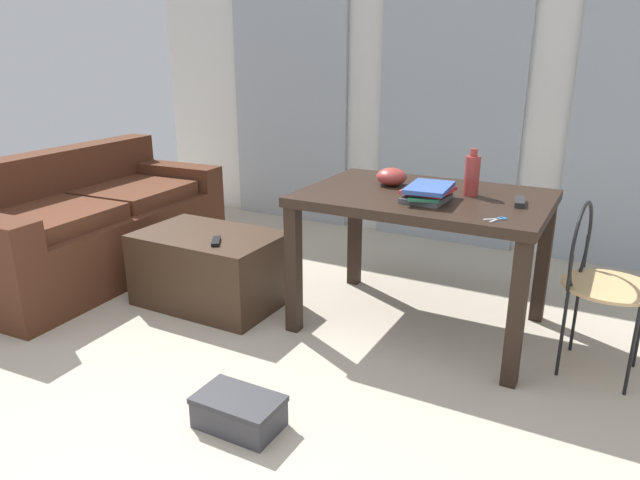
{
  "coord_description": "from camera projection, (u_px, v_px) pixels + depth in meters",
  "views": [
    {
      "loc": [
        1.24,
        -1.2,
        1.45
      ],
      "look_at": [
        -0.25,
        1.57,
        0.41
      ],
      "focal_mm": 32.33,
      "sensor_mm": 36.0,
      "label": 1
    }
  ],
  "objects": [
    {
      "name": "coffee_table",
      "position": [
        210.0,
        268.0,
        3.41
      ],
      "size": [
        0.83,
        0.54,
        0.43
      ],
      "color": "#382619",
      "rests_on": "ground"
    },
    {
      "name": "tv_remote_on_table",
      "position": [
        520.0,
        202.0,
        2.75
      ],
      "size": [
        0.07,
        0.16,
        0.03
      ],
      "primitive_type": "cube",
      "rotation": [
        0.0,
        0.0,
        0.17
      ],
      "color": "#232326",
      "rests_on": "craft_table"
    },
    {
      "name": "curtains",
      "position": [
        450.0,
        89.0,
        4.25
      ],
      "size": [
        3.88,
        0.03,
        2.36
      ],
      "color": "#99A3AD",
      "rests_on": "ground"
    },
    {
      "name": "bowl",
      "position": [
        391.0,
        177.0,
        3.14
      ],
      "size": [
        0.17,
        0.17,
        0.1
      ],
      "primitive_type": "ellipsoid",
      "color": "#9E3833",
      "rests_on": "craft_table"
    },
    {
      "name": "book_stack",
      "position": [
        428.0,
        192.0,
        2.81
      ],
      "size": [
        0.23,
        0.32,
        0.08
      ],
      "color": "#4C4C51",
      "rests_on": "craft_table"
    },
    {
      "name": "tv_remote_primary",
      "position": [
        216.0,
        241.0,
        3.18
      ],
      "size": [
        0.11,
        0.14,
        0.02
      ],
      "primitive_type": "cube",
      "rotation": [
        0.0,
        0.0,
        0.59
      ],
      "color": "black",
      "rests_on": "coffee_table"
    },
    {
      "name": "scissors",
      "position": [
        498.0,
        219.0,
        2.51
      ],
      "size": [
        0.09,
        0.11,
        0.0
      ],
      "color": "#9EA0A5",
      "rests_on": "craft_table"
    },
    {
      "name": "wall_back",
      "position": [
        454.0,
        70.0,
        4.28
      ],
      "size": [
        5.46,
        0.1,
        2.61
      ],
      "primitive_type": "cube",
      "color": "silver",
      "rests_on": "ground"
    },
    {
      "name": "shoebox",
      "position": [
        239.0,
        411.0,
        2.31
      ],
      "size": [
        0.35,
        0.21,
        0.14
      ],
      "color": "#38383D",
      "rests_on": "ground"
    },
    {
      "name": "craft_table",
      "position": [
        424.0,
        212.0,
        3.0
      ],
      "size": [
        1.24,
        0.86,
        0.75
      ],
      "color": "black",
      "rests_on": "ground"
    },
    {
      "name": "bottle_near",
      "position": [
        472.0,
        175.0,
        2.9
      ],
      "size": [
        0.08,
        0.08,
        0.24
      ],
      "color": "#99332D",
      "rests_on": "craft_table"
    },
    {
      "name": "ground_plane",
      "position": [
        329.0,
        341.0,
        3.02
      ],
      "size": [
        7.69,
        7.69,
        0.0
      ],
      "primitive_type": "plane",
      "color": "#B2A893"
    },
    {
      "name": "wire_chair",
      "position": [
        595.0,
        270.0,
        2.62
      ],
      "size": [
        0.41,
        0.42,
        0.81
      ],
      "color": "tan",
      "rests_on": "ground"
    },
    {
      "name": "couch",
      "position": [
        88.0,
        227.0,
        3.89
      ],
      "size": [
        0.96,
        1.87,
        0.8
      ],
      "color": "#4C2819",
      "rests_on": "ground"
    }
  ]
}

